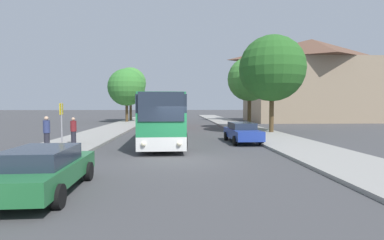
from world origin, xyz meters
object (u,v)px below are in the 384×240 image
pedestrian_waiting_near (47,132)px  tree_left_far (130,83)px  tree_right_near (272,68)px  bus_stop_sign (62,121)px  bus_front (163,117)px  parked_car_right_near (242,132)px  tree_left_near (127,87)px  tree_right_mid (250,79)px  bus_middle (168,111)px  pedestrian_waiting_far (73,131)px  parked_car_left_curb (43,169)px  bus_rear (171,110)px

pedestrian_waiting_near → tree_left_far: bearing=-152.2°
tree_right_near → bus_stop_sign: bearing=-144.8°
bus_front → pedestrian_waiting_near: bus_front is taller
bus_stop_sign → pedestrian_waiting_near: (-1.19, 0.96, -0.68)m
parked_car_right_near → tree_left_near: size_ratio=0.60×
tree_left_near → tree_right_mid: size_ratio=1.03×
bus_stop_sign → tree_right_mid: size_ratio=0.34×
bus_stop_sign → tree_left_near: 28.48m
bus_middle → pedestrian_waiting_far: bearing=-107.9°
tree_right_mid → parked_car_left_curb: bearing=-116.9°
bus_stop_sign → tree_left_near: bearing=92.5°
bus_front → tree_right_mid: bearing=51.0°
bus_front → tree_right_near: (9.41, 6.14, 4.10)m
tree_left_near → tree_left_far: size_ratio=0.91×
bus_front → pedestrian_waiting_far: size_ratio=6.97×
parked_car_left_curb → tree_left_far: (-3.57, 40.08, 5.40)m
bus_front → pedestrian_waiting_near: (-6.38, -3.18, -0.68)m
bus_front → bus_stop_sign: size_ratio=4.52×
pedestrian_waiting_near → tree_right_mid: (15.05, 14.51, 4.27)m
tree_left_far → tree_right_near: bearing=-54.6°
bus_rear → parked_car_left_curb: bearing=-94.4°
bus_rear → tree_right_mid: bearing=-64.9°
parked_car_right_near → bus_stop_sign: size_ratio=1.83×
bus_stop_sign → pedestrian_waiting_near: bearing=141.1°
bus_front → tree_right_near: size_ratio=1.34×
bus_middle → bus_rear: size_ratio=0.88×
bus_rear → parked_car_right_near: (5.48, -29.78, -1.10)m
bus_front → pedestrian_waiting_near: bearing=-155.1°
bus_stop_sign → pedestrian_waiting_far: bus_stop_sign is taller
bus_rear → tree_left_far: (-6.42, -1.14, 4.28)m
parked_car_left_curb → tree_right_near: 22.17m
bus_front → parked_car_left_curb: 11.95m
bus_rear → bus_stop_sign: (-5.09, -33.82, -0.10)m
bus_middle → parked_car_left_curb: bus_middle is taller
tree_left_near → tree_right_near: (15.83, -17.96, 0.65)m
tree_right_mid → bus_middle: bearing=157.8°
bus_front → tree_right_mid: (8.67, 11.34, 3.59)m
bus_rear → pedestrian_waiting_near: bearing=-101.3°
bus_stop_sign → tree_right_near: (14.60, 10.28, 4.09)m
bus_rear → bus_middle: bearing=-90.6°
pedestrian_waiting_near → bus_middle: bearing=-171.5°
pedestrian_waiting_far → tree_right_near: bearing=86.0°
parked_car_left_curb → bus_stop_sign: 7.80m
parked_car_right_near → pedestrian_waiting_near: (-11.76, -3.08, 0.32)m
bus_front → bus_middle: bus_middle is taller
tree_right_near → tree_left_near: bearing=131.4°
parked_car_left_curb → bus_stop_sign: (-2.23, 7.40, 1.02)m
pedestrian_waiting_far → tree_left_far: tree_left_far is taller
pedestrian_waiting_near → tree_left_near: (-0.03, 27.28, 4.13)m
parked_car_right_near → bus_middle: bearing=-71.5°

